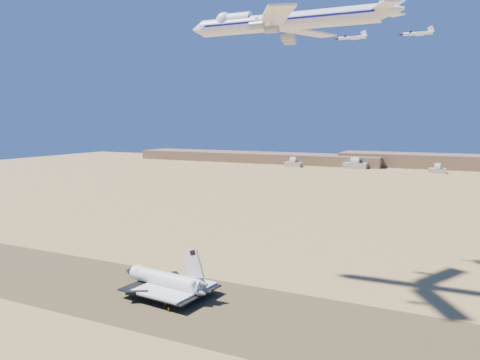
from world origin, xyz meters
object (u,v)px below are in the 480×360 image
at_px(shuttle, 166,281).
at_px(crew_c, 169,309).
at_px(carrier_747, 279,22).
at_px(crew_b, 165,305).
at_px(crew_a, 176,305).
at_px(chase_jet_d, 351,38).
at_px(chase_jet_e, 417,33).

xyz_separation_m(shuttle, crew_c, (9.51, -12.07, -4.17)).
distance_m(carrier_747, crew_c, 106.08).
distance_m(carrier_747, crew_b, 105.71).
bearing_deg(crew_b, crew_a, -80.99).
height_order(crew_c, chase_jet_d, chase_jet_d).
distance_m(shuttle, crew_a, 13.35).
relative_size(crew_a, crew_b, 0.97).
height_order(chase_jet_d, chase_jet_e, chase_jet_e).
relative_size(shuttle, chase_jet_e, 2.47).
xyz_separation_m(chase_jet_d, chase_jet_e, (24.12, 19.50, 2.99)).
relative_size(crew_a, crew_c, 1.07).
xyz_separation_m(shuttle, crew_a, (9.72, -8.16, -4.12)).
xyz_separation_m(carrier_747, crew_c, (-21.94, -39.83, -95.84)).
bearing_deg(crew_c, carrier_747, -60.76).
relative_size(carrier_747, crew_b, 44.52).
height_order(shuttle, chase_jet_d, chase_jet_d).
xyz_separation_m(carrier_747, crew_a, (-21.73, -35.93, -95.78)).
xyz_separation_m(crew_c, chase_jet_e, (61.65, 102.87, 98.97)).
distance_m(crew_a, crew_b, 3.60).
distance_m(chase_jet_d, chase_jet_e, 31.16).
relative_size(carrier_747, crew_a, 45.74).
xyz_separation_m(carrier_747, chase_jet_e, (39.71, 63.03, 3.13)).
bearing_deg(crew_b, chase_jet_e, -41.99).
distance_m(shuttle, chase_jet_d, 125.40).
height_order(crew_c, chase_jet_e, chase_jet_e).
xyz_separation_m(crew_a, crew_b, (-3.42, -1.12, 0.02)).
height_order(crew_a, chase_jet_d, chase_jet_d).
xyz_separation_m(crew_a, chase_jet_e, (61.44, 98.96, 98.91)).
distance_m(crew_b, crew_c, 4.26).
bearing_deg(crew_c, crew_b, 17.06).
relative_size(carrier_747, chase_jet_e, 5.05).
height_order(shuttle, crew_c, shuttle).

